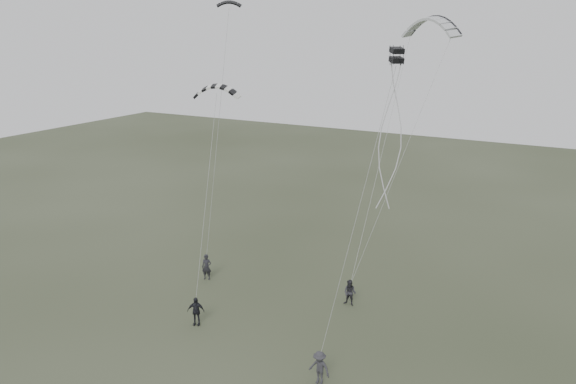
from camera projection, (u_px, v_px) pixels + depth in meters
The scene contains 9 objects.
ground at pixel (235, 332), 33.92m from camera, with size 140.00×140.00×0.00m, color #2E3622.
flyer_left at pixel (207, 267), 40.84m from camera, with size 0.70×0.46×1.92m, color black.
flyer_right at pixel (350, 293), 37.01m from camera, with size 0.86×0.67×1.76m, color #27262C.
flyer_center at pixel (196, 311), 34.53m from camera, with size 1.07×0.45×1.83m, color black.
flyer_far at pixel (319, 368), 28.73m from camera, with size 1.19×0.68×1.84m, color #2D2C31.
kite_dark_small at pixel (229, 2), 39.55m from camera, with size 1.72×0.52×0.54m, color black, non-canonical shape.
kite_pale_large at pixel (431, 18), 37.61m from camera, with size 4.57×1.03×1.83m, color #B1B4B7, non-canonical shape.
kite_striped at pixel (216, 86), 36.86m from camera, with size 3.10×0.77×1.21m, color black, non-canonical shape.
kite_box at pixel (397, 55), 26.63m from camera, with size 0.57×0.57×0.69m, color black, non-canonical shape.
Camera 1 is at (17.19, -25.06, 17.58)m, focal length 35.00 mm.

